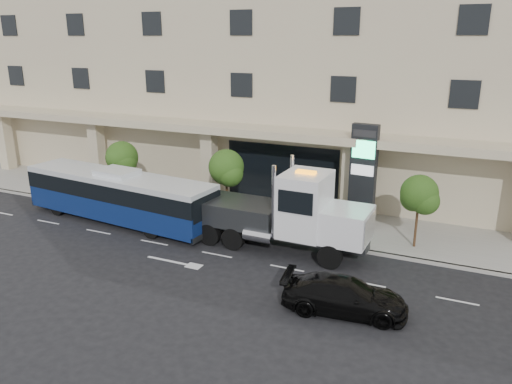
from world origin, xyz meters
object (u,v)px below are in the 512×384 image
city_bus (119,195)px  black_sedan (344,295)px  tow_truck (287,214)px  signage_pylon (363,175)px

city_bus → black_sedan: 16.34m
city_bus → tow_truck: size_ratio=1.23×
black_sedan → tow_truck: bearing=34.1°
city_bus → black_sedan: (15.56, -4.89, -0.96)m
city_bus → black_sedan: bearing=-11.8°
city_bus → signage_pylon: size_ratio=2.19×
black_sedan → signage_pylon: signage_pylon is taller
tow_truck → black_sedan: (4.46, -5.02, -1.30)m
city_bus → tow_truck: (11.10, 0.13, 0.34)m
tow_truck → signage_pylon: bearing=61.8°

